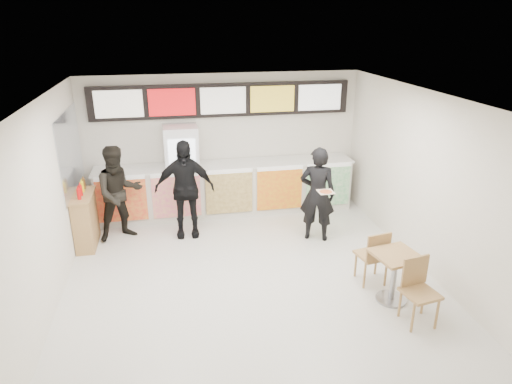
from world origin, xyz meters
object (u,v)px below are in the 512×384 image
object	(u,v)px
service_counter	(227,188)
customer_main	(317,194)
cafe_table	(395,269)
drinks_fridge	(183,172)
condiment_ledge	(85,220)
customer_left	(119,193)
customer_mid	(185,189)

from	to	relation	value
service_counter	customer_main	bearing A→B (deg)	-45.91
service_counter	cafe_table	distance (m)	4.34
service_counter	customer_main	size ratio (longest dim) A/B	2.99
drinks_fridge	condiment_ledge	xyz separation A→B (m)	(-1.89, -1.04, -0.47)
customer_main	customer_left	distance (m)	3.80
service_counter	customer_main	xyz separation A→B (m)	(1.54, -1.58, 0.36)
customer_main	customer_mid	xyz separation A→B (m)	(-2.48, 0.65, 0.05)
customer_main	condiment_ledge	bearing A→B (deg)	15.71
service_counter	customer_left	bearing A→B (deg)	-159.39
customer_left	service_counter	bearing A→B (deg)	0.70
drinks_fridge	customer_main	world-z (taller)	drinks_fridge
cafe_table	drinks_fridge	bearing A→B (deg)	117.85
drinks_fridge	customer_left	world-z (taller)	drinks_fridge
customer_main	customer_left	size ratio (longest dim) A/B	1.00
service_counter	drinks_fridge	bearing A→B (deg)	179.01
customer_left	cafe_table	world-z (taller)	customer_left
customer_mid	customer_left	bearing A→B (deg)	177.71
customer_left	condiment_ledge	world-z (taller)	customer_left
customer_main	customer_mid	distance (m)	2.56
drinks_fridge	customer_mid	bearing A→B (deg)	-90.49
condiment_ledge	customer_mid	bearing A→B (deg)	2.74
customer_left	customer_mid	distance (m)	1.25
customer_mid	cafe_table	size ratio (longest dim) A/B	1.16
service_counter	customer_left	size ratio (longest dim) A/B	2.98
drinks_fridge	cafe_table	xyz separation A→B (m)	(2.97, -3.85, -0.44)
drinks_fridge	condiment_ledge	distance (m)	2.21
service_counter	condiment_ledge	world-z (taller)	condiment_ledge
service_counter	customer_mid	world-z (taller)	customer_mid
customer_main	customer_mid	size ratio (longest dim) A/B	0.95
customer_mid	cafe_table	distance (m)	4.18
customer_left	condiment_ledge	size ratio (longest dim) A/B	1.51
customer_main	condiment_ledge	size ratio (longest dim) A/B	1.50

